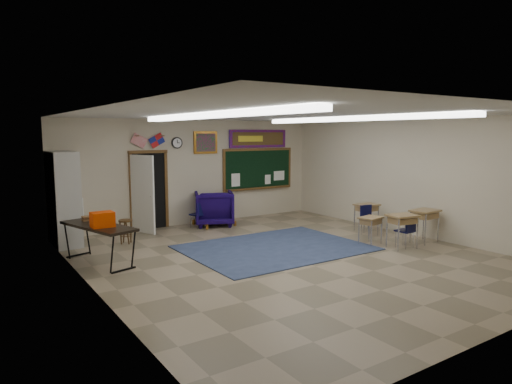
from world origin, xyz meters
TOP-DOWN VIEW (x-y plane):
  - floor at (0.00, 0.00)m, footprint 9.00×9.00m
  - back_wall at (0.00, 4.50)m, footprint 8.00×0.04m
  - front_wall at (0.00, -4.50)m, footprint 8.00×0.04m
  - left_wall at (-4.00, 0.00)m, footprint 0.04×9.00m
  - right_wall at (4.00, 0.00)m, footprint 0.04×9.00m
  - ceiling at (0.00, 0.00)m, footprint 8.00×9.00m
  - area_rug at (0.20, 0.80)m, footprint 4.00×3.00m
  - fluorescent_strips at (0.00, 0.00)m, footprint 3.86×6.00m
  - doorway at (-1.50, 4.35)m, footprint 1.10×0.89m
  - chalkboard at (2.20, 4.46)m, footprint 2.55×0.14m
  - bulletin_board at (2.20, 4.47)m, footprint 2.10×0.05m
  - framed_art_print at (0.35, 4.47)m, footprint 0.75×0.05m
  - wall_clock at (-0.55, 4.47)m, footprint 0.32×0.05m
  - wall_flags at (-1.40, 4.44)m, footprint 1.16×0.06m
  - storage_cabinet at (-3.71, 3.85)m, footprint 0.59×1.25m
  - wingback_armchair at (0.30, 3.92)m, footprint 1.41×1.42m
  - student_chair_reading at (-0.27, 3.83)m, footprint 0.45×0.45m
  - student_chair_desk_a at (2.72, -0.80)m, footprint 0.39×0.39m
  - student_chair_desk_b at (3.00, 0.52)m, footprint 0.44×0.44m
  - student_desk_front_left at (2.28, -0.16)m, footprint 0.62×0.52m
  - student_desk_front_right at (3.35, 0.96)m, footprint 0.63×0.49m
  - student_desk_back_left at (2.60, -0.82)m, footprint 0.73×0.59m
  - student_desk_back_right at (3.50, -0.75)m, footprint 0.70×0.54m
  - folding_table at (-3.48, 1.79)m, footprint 1.13×2.01m
  - wooden_stool at (-2.50, 3.15)m, footprint 0.32×0.32m

SIDE VIEW (x-z plane):
  - floor at x=0.00m, z-range 0.00..0.00m
  - area_rug at x=0.20m, z-range 0.00..0.02m
  - wooden_stool at x=-2.50m, z-range 0.01..0.58m
  - student_chair_reading at x=-0.27m, z-range 0.00..0.72m
  - student_desk_front_left at x=2.28m, z-range 0.04..0.70m
  - student_chair_desk_a at x=2.72m, z-range 0.00..0.74m
  - student_chair_desk_b at x=3.00m, z-range 0.00..0.77m
  - student_desk_front_right at x=3.35m, z-range 0.04..0.77m
  - folding_table at x=-3.48m, z-range -0.11..0.97m
  - student_desk_back_left at x=2.60m, z-range 0.05..0.83m
  - student_desk_back_right at x=3.50m, z-range 0.05..0.84m
  - wingback_armchair at x=0.30m, z-range 0.00..0.98m
  - doorway at x=-1.50m, z-range -0.02..2.14m
  - storage_cabinet at x=-3.71m, z-range 0.00..2.20m
  - chalkboard at x=2.20m, z-range 0.81..2.11m
  - back_wall at x=0.00m, z-range 0.00..3.00m
  - front_wall at x=0.00m, z-range 0.00..3.00m
  - left_wall at x=-4.00m, z-range 0.00..3.00m
  - right_wall at x=4.00m, z-range 0.00..3.00m
  - framed_art_print at x=0.35m, z-range 2.02..2.67m
  - wall_clock at x=-0.55m, z-range 2.19..2.51m
  - bulletin_board at x=2.20m, z-range 2.18..2.73m
  - wall_flags at x=-1.40m, z-range 2.13..2.83m
  - fluorescent_strips at x=0.00m, z-range 2.89..2.99m
  - ceiling at x=0.00m, z-range 2.98..3.02m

